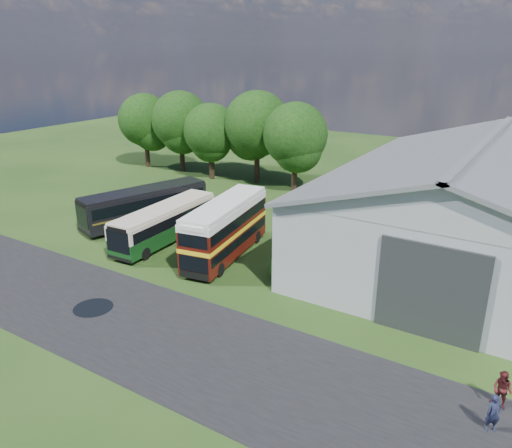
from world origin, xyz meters
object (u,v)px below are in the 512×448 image
Objects in this scene: storage_shed at (478,199)px; bus_dark_single at (145,205)px; visitor_a at (493,414)px; visitor_b at (502,390)px; bus_maroon_double at (226,229)px; bus_green_single at (165,223)px.

bus_dark_single is at bearing -163.82° from storage_shed.
visitor_a is 0.96× the size of visitor_b.
visitor_b is at bearing -29.61° from bus_maroon_double.
bus_maroon_double is (5.46, 0.11, 0.53)m from bus_green_single.
bus_maroon_double is (-14.42, -9.00, -2.20)m from storage_shed.
bus_dark_single is at bearing 126.87° from visitor_a.
bus_green_single reaches higher than visitor_b.
storage_shed reaches higher than bus_green_single.
visitor_a is at bearing -69.36° from visitor_b.
bus_maroon_double is at bearing -148.02° from storage_shed.
bus_green_single is at bearing -10.12° from bus_dark_single.
visitor_b reaches higher than visitor_a.
bus_maroon_double is 19.60m from visitor_b.
storage_shed is 16.56m from visitor_b.
visitor_b is (18.37, -6.73, -1.14)m from bus_maroon_double.
visitor_b is (23.83, -6.62, -0.62)m from bus_green_single.
bus_dark_single is at bearing 158.45° from bus_maroon_double.
storage_shed reaches higher than bus_dark_single.
storage_shed is 15.60× the size of visitor_a.
storage_shed is at bearing 128.11° from visitor_b.
visitor_a is at bearing -34.03° from bus_maroon_double.
visitor_b is at bearing 0.17° from bus_dark_single.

